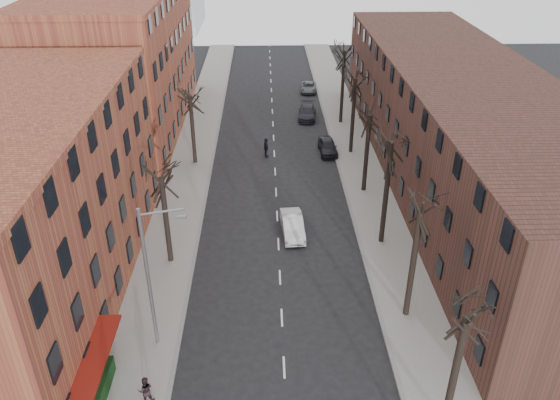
{
  "coord_description": "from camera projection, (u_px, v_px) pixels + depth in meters",
  "views": [
    {
      "loc": [
        -0.83,
        -13.42,
        22.63
      ],
      "look_at": [
        0.1,
        19.53,
        4.0
      ],
      "focal_mm": 35.0,
      "sensor_mm": 36.0,
      "label": 1
    }
  ],
  "objects": [
    {
      "name": "silver_sedan",
      "position": [
        293.0,
        225.0,
        41.13
      ],
      "size": [
        1.83,
        4.5,
        1.45
      ],
      "primitive_type": "imported",
      "rotation": [
        0.0,
        0.0,
        0.07
      ],
      "color": "silver",
      "rests_on": "ground"
    },
    {
      "name": "tree_left_a",
      "position": [
        171.0,
        262.0,
        38.31
      ],
      "size": [
        5.2,
        5.2,
        9.5
      ],
      "primitive_type": null,
      "color": "black",
      "rests_on": "ground"
    },
    {
      "name": "pedestrian_crossing",
      "position": [
        266.0,
        148.0,
        53.0
      ],
      "size": [
        0.76,
        1.25,
        1.98
      ],
      "primitive_type": "imported",
      "rotation": [
        0.0,
        0.0,
        1.83
      ],
      "color": "black",
      "rests_on": "ground"
    },
    {
      "name": "building_left_near",
      "position": [
        13.0,
        212.0,
        32.54
      ],
      "size": [
        12.0,
        26.0,
        12.0
      ],
      "primitive_type": "cube",
      "color": "brown",
      "rests_on": "ground"
    },
    {
      "name": "sidewalk_left",
      "position": [
        192.0,
        158.0,
        53.06
      ],
      "size": [
        4.0,
        90.0,
        0.15
      ],
      "primitive_type": "cube",
      "color": "gray",
      "rests_on": "ground"
    },
    {
      "name": "pedestrian_b",
      "position": [
        145.0,
        390.0,
        27.24
      ],
      "size": [
        0.89,
        0.75,
        1.61
      ],
      "primitive_type": "imported",
      "rotation": [
        0.0,
        0.0,
        3.34
      ],
      "color": "black",
      "rests_on": "sidewalk_left"
    },
    {
      "name": "tree_right_f",
      "position": [
        340.0,
        123.0,
        61.31
      ],
      "size": [
        5.2,
        5.2,
        11.6
      ],
      "primitive_type": null,
      "color": "black",
      "rests_on": "ground"
    },
    {
      "name": "parked_car_near",
      "position": [
        328.0,
        146.0,
        53.98
      ],
      "size": [
        1.82,
        4.2,
        1.41
      ],
      "primitive_type": "imported",
      "rotation": [
        0.0,
        0.0,
        0.04
      ],
      "color": "black",
      "rests_on": "ground"
    },
    {
      "name": "tree_left_b",
      "position": [
        195.0,
        163.0,
        52.24
      ],
      "size": [
        5.2,
        5.2,
        9.5
      ],
      "primitive_type": null,
      "color": "black",
      "rests_on": "ground"
    },
    {
      "name": "streetlight",
      "position": [
        151.0,
        274.0,
        28.9
      ],
      "size": [
        2.45,
        0.22,
        9.03
      ],
      "color": "slate",
      "rests_on": "ground"
    },
    {
      "name": "tree_right_e",
      "position": [
        350.0,
        153.0,
        54.35
      ],
      "size": [
        5.2,
        5.2,
        10.8
      ],
      "primitive_type": null,
      "color": "black",
      "rests_on": "ground"
    },
    {
      "name": "building_left_far",
      "position": [
        120.0,
        63.0,
        57.29
      ],
      "size": [
        12.0,
        28.0,
        14.0
      ],
      "primitive_type": "cube",
      "color": "brown",
      "rests_on": "ground"
    },
    {
      "name": "building_right",
      "position": [
        461.0,
        128.0,
        46.87
      ],
      "size": [
        12.0,
        50.0,
        10.0
      ],
      "primitive_type": "cube",
      "color": "#472821",
      "rests_on": "ground"
    },
    {
      "name": "parked_car_mid",
      "position": [
        307.0,
        112.0,
        62.33
      ],
      "size": [
        2.39,
        4.92,
        1.38
      ],
      "primitive_type": "imported",
      "rotation": [
        0.0,
        0.0,
        -0.1
      ],
      "color": "black",
      "rests_on": "ground"
    },
    {
      "name": "parked_car_far",
      "position": [
        308.0,
        87.0,
        70.78
      ],
      "size": [
        2.25,
        4.3,
        1.15
      ],
      "primitive_type": "imported",
      "rotation": [
        0.0,
        0.0,
        -0.08
      ],
      "color": "#55595D",
      "rests_on": "ground"
    },
    {
      "name": "sidewalk_right",
      "position": [
        356.0,
        156.0,
        53.45
      ],
      "size": [
        4.0,
        90.0,
        0.15
      ],
      "primitive_type": "cube",
      "color": "gray",
      "rests_on": "ground"
    },
    {
      "name": "tree_right_c",
      "position": [
        381.0,
        242.0,
        40.43
      ],
      "size": [
        5.2,
        5.2,
        11.6
      ],
      "primitive_type": null,
      "color": "black",
      "rests_on": "ground"
    },
    {
      "name": "tree_right_b",
      "position": [
        405.0,
        315.0,
        33.46
      ],
      "size": [
        5.2,
        5.2,
        10.8
      ],
      "primitive_type": null,
      "color": "black",
      "rests_on": "ground"
    },
    {
      "name": "tree_right_d",
      "position": [
        363.0,
        191.0,
        47.39
      ],
      "size": [
        5.2,
        5.2,
        10.0
      ],
      "primitive_type": null,
      "color": "black",
      "rests_on": "ground"
    }
  ]
}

